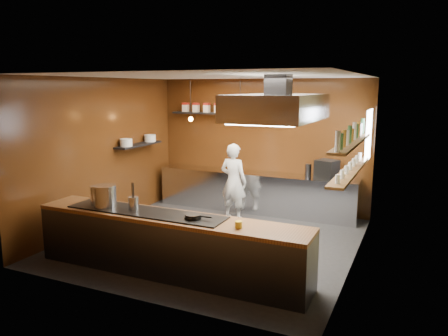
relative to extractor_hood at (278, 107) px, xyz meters
The scene contains 26 objects.
floor 2.85m from the extractor_hood, 162.90° to the left, with size 5.00×5.00×0.00m, color black.
back_wall 3.33m from the extractor_hood, 114.15° to the left, with size 5.00×5.00×0.00m, color black.
left_wall 3.95m from the extractor_hood, behind, with size 5.00×5.00×0.00m, color black.
right_wall 1.62m from the extractor_hood, 18.43° to the left, with size 5.00×5.00×0.00m, color brown.
ceiling 1.45m from the extractor_hood, 162.90° to the left, with size 5.00×5.00×0.00m, color silver.
window_pane 2.47m from the extractor_hood, 61.29° to the left, with size 1.00×1.00×0.00m, color white.
prep_counter 3.54m from the extractor_hood, 116.83° to the left, with size 4.60×0.65×0.90m, color silver.
pass_counter 2.70m from the extractor_hood, 137.38° to the right, with size 4.40×0.72×0.94m.
tin_shelf 3.54m from the extractor_hood, 128.56° to the left, with size 2.60×0.26×0.04m, color black.
plate_shelf 4.02m from the extractor_hood, 158.96° to the left, with size 0.30×1.40×0.04m, color black.
bottle_shelf_upper 1.38m from the extractor_hood, 33.94° to the left, with size 0.26×2.80×0.04m, color brown.
bottle_shelf_lower 1.64m from the extractor_hood, 33.94° to the left, with size 0.26×2.80×0.04m, color brown.
extractor_hood is the anchor object (origin of this frame).
pendant_left 3.44m from the extractor_hood, 142.13° to the left, with size 0.10×0.10×0.95m.
pendant_right 2.60m from the extractor_hood, 125.54° to the left, with size 0.10×0.10×0.95m.
storage_tins 3.44m from the extractor_hood, 126.60° to the left, with size 2.43×0.13×0.22m.
plate_stacks 3.99m from the extractor_hood, 158.96° to the left, with size 0.26×1.16×0.16m.
bottles 1.33m from the extractor_hood, 33.94° to the left, with size 0.06×2.66×0.24m.
wine_glasses 1.59m from the extractor_hood, 33.94° to the left, with size 0.07×2.37×0.13m.
stockpot_large 3.06m from the extractor_hood, 152.68° to the right, with size 0.36×0.36×0.35m, color #B0B2B7.
stockpot_small 3.17m from the extractor_hood, 155.78° to the right, with size 0.33×0.33×0.31m, color #B8BBBF.
utensil_crock 2.70m from the extractor_hood, 148.08° to the right, with size 0.16×0.16×0.20m, color #B7BABE.
frying_pan 2.14m from the extractor_hood, 124.57° to the right, with size 0.42×0.25×0.06m.
butter_jar 2.02m from the extractor_hood, 95.03° to the right, with size 0.10×0.10×0.09m, color gold.
espresso_machine 2.90m from the extractor_hood, 82.97° to the left, with size 0.41×0.39×0.41m, color black.
chef 2.89m from the extractor_hood, 130.12° to the left, with size 0.60×0.39×1.64m, color silver.
Camera 1 is at (3.36, -6.97, 2.81)m, focal length 35.00 mm.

